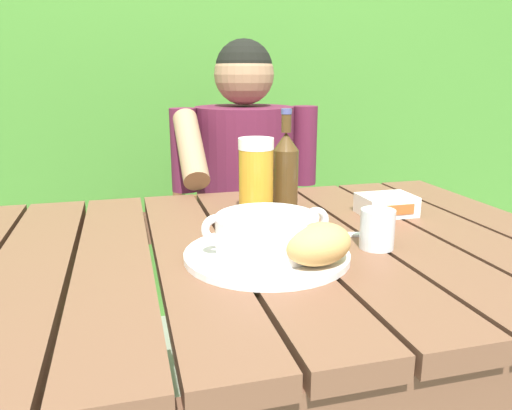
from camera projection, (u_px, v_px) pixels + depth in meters
The scene contains 12 objects.
dining_table at pixel (262, 293), 0.98m from camera, with size 1.23×0.85×0.78m.
hedge_backdrop at pixel (201, 67), 2.40m from camera, with size 4.00×0.88×2.78m.
chair_near_diner at pixel (235, 246), 1.88m from camera, with size 0.42×0.47×0.92m.
person_eating at pixel (247, 195), 1.63m from camera, with size 0.48×0.47×1.20m.
serving_plate at pixel (267, 254), 0.88m from camera, with size 0.29×0.29×0.01m.
soup_bowl at pixel (267, 233), 0.87m from camera, with size 0.23×0.18×0.07m.
bread_roll at pixel (318, 244), 0.81m from camera, with size 0.15×0.14×0.07m.
beer_glass at pixel (256, 178), 1.11m from camera, with size 0.08×0.08×0.18m.
beer_bottle at pixel (286, 170), 1.15m from camera, with size 0.06×0.06×0.24m.
water_glass_small at pixel (377, 229), 0.92m from camera, with size 0.06×0.06×0.07m.
butter_tub at pixel (386, 205), 1.14m from camera, with size 0.12×0.09×0.05m.
table_knife at pixel (319, 234), 0.99m from camera, with size 0.16×0.06×0.01m.
Camera 1 is at (-0.25, -0.87, 1.09)m, focal length 34.93 mm.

